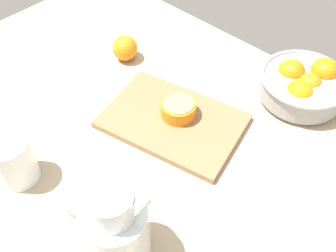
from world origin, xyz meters
TOP-DOWN VIEW (x-y plane):
  - ground_plane at (0.00, 0.00)cm, footprint 139.02×89.10cm
  - fruit_bowl at (17.60, 34.53)cm, footprint 21.81×21.81cm
  - juice_pitcher at (13.88, -23.55)cm, footprint 15.85×11.56cm
  - juice_glass at (-13.56, -27.29)cm, footprint 8.54×8.54cm
  - cutting_board at (0.32, 6.02)cm, footprint 35.98×28.27cm
  - orange_half_0 at (-0.42, 8.00)cm, footprint 8.39×8.39cm
  - loose_orange_1 at (-26.50, 15.32)cm, footprint 6.95×6.95cm
  - spoon at (-44.18, -12.20)cm, footprint 7.89×17.36cm

SIDE VIEW (x-z plane):
  - ground_plane at x=0.00cm, z-range -3.00..0.00cm
  - spoon at x=-44.18cm, z-range -0.08..0.92cm
  - cutting_board at x=0.32cm, z-range 0.00..1.69cm
  - loose_orange_1 at x=-26.50cm, z-range 0.00..6.95cm
  - orange_half_0 at x=-0.42cm, z-range 1.66..5.56cm
  - fruit_bowl at x=17.60cm, z-range -0.50..9.48cm
  - juice_glass at x=-13.56cm, z-range -0.77..10.01cm
  - juice_pitcher at x=13.88cm, z-range -2.73..16.56cm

